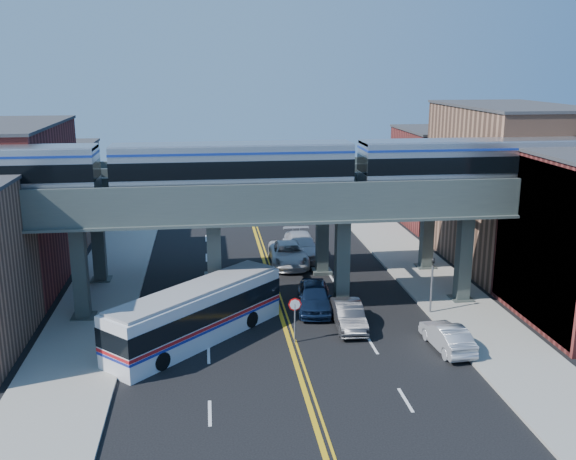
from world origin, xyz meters
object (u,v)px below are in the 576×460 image
object	(u,v)px
car_lane_d	(301,246)
transit_train	(233,168)
stop_sign	(295,313)
traffic_signal	(432,279)
car_parked_curb	(447,337)
car_lane_b	(349,315)
car_lane_a	(314,297)
car_lane_c	(288,254)
transit_bus	(197,315)

from	to	relation	value
car_lane_d	transit_train	bearing A→B (deg)	-116.65
stop_sign	traffic_signal	distance (m)	9.41
traffic_signal	car_parked_curb	bearing A→B (deg)	-99.28
stop_sign	car_lane_b	bearing A→B (deg)	26.28
car_lane_a	stop_sign	bearing A→B (deg)	-104.96
car_lane_b	car_lane_d	distance (m)	14.64
car_parked_curb	transit_train	bearing A→B (deg)	-35.93
transit_train	car_lane_a	size ratio (longest dim) A/B	8.49
stop_sign	car_lane_b	size ratio (longest dim) A/B	0.58
transit_train	stop_sign	xyz separation A→B (m)	(3.02, -5.00, -7.38)
traffic_signal	car_lane_a	xyz separation A→B (m)	(-7.00, 1.73, -1.42)
traffic_signal	stop_sign	bearing A→B (deg)	-161.37
transit_train	car_lane_c	distance (m)	13.30
car_lane_b	car_lane_c	distance (m)	12.81
transit_train	car_parked_curb	distance (m)	15.56
transit_train	traffic_signal	xyz separation A→B (m)	(11.92, -2.00, -6.83)
stop_sign	transit_bus	xyz separation A→B (m)	(-5.38, 0.99, -0.22)
transit_train	stop_sign	world-z (taller)	transit_train
car_lane_d	car_parked_curb	xyz separation A→B (m)	(5.33, -18.24, -0.20)
car_lane_b	car_lane_c	size ratio (longest dim) A/B	0.75
car_lane_a	car_lane_d	distance (m)	11.62
stop_sign	car_parked_curb	size ratio (longest dim) A/B	0.60
stop_sign	transit_bus	bearing A→B (deg)	169.54
transit_bus	car_lane_b	xyz separation A→B (m)	(8.83, 0.71, -0.79)
car_lane_a	traffic_signal	bearing A→B (deg)	-6.94
car_lane_c	traffic_signal	bearing A→B (deg)	-54.96
stop_sign	car_lane_b	xyz separation A→B (m)	(3.44, 1.70, -1.01)
traffic_signal	car_lane_b	distance (m)	5.82
car_lane_d	car_parked_curb	bearing A→B (deg)	-73.27
car_lane_a	car_lane_b	bearing A→B (deg)	-56.16
car_lane_a	car_lane_d	bearing A→B (deg)	92.73
car_lane_c	car_lane_a	bearing A→B (deg)	-85.64
transit_bus	car_lane_d	bearing A→B (deg)	16.91
car_lane_a	car_lane_d	xyz separation A→B (m)	(0.86, 11.59, 0.04)
traffic_signal	car_lane_d	xyz separation A→B (m)	(-6.14, 13.32, -1.38)
car_lane_a	car_parked_curb	distance (m)	9.09
transit_bus	car_lane_d	distance (m)	17.37
transit_bus	car_lane_b	size ratio (longest dim) A/B	2.20
car_parked_curb	traffic_signal	bearing A→B (deg)	-103.34
car_lane_c	transit_bus	bearing A→B (deg)	-115.29
stop_sign	car_lane_c	distance (m)	14.47
transit_train	car_lane_b	distance (m)	11.09
car_lane_c	car_lane_d	world-z (taller)	car_lane_d
transit_bus	car_lane_d	size ratio (longest dim) A/B	1.58
transit_bus	car_parked_curb	xyz separation A→B (m)	(13.48, -2.91, -0.81)
transit_train	car_lane_a	xyz separation A→B (m)	(4.93, -0.27, -8.25)
stop_sign	car_parked_curb	world-z (taller)	stop_sign
car_lane_d	car_lane_b	bearing A→B (deg)	-86.92
traffic_signal	car_lane_c	xyz separation A→B (m)	(-7.40, 11.36, -1.45)
stop_sign	transit_bus	distance (m)	5.48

